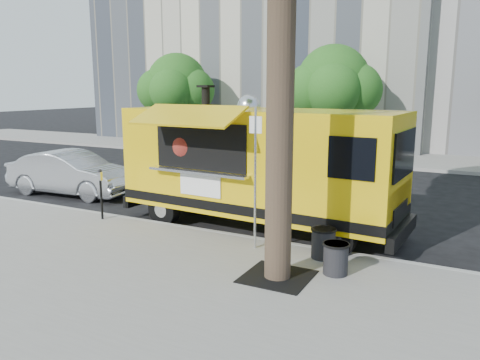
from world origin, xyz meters
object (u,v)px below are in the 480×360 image
object	(u,v)px
sign_post	(255,170)
trash_bin_left	(323,242)
sedan	(72,173)
far_tree_a	(177,84)
food_truck	(257,164)
parking_meter	(101,188)
trash_bin_right	(336,258)
far_tree_b	(333,82)

from	to	relation	value
sign_post	trash_bin_left	distance (m)	2.02
sedan	sign_post	bearing A→B (deg)	-111.20
far_tree_a	food_truck	bearing A→B (deg)	-48.35
parking_meter	food_truck	bearing A→B (deg)	21.89
food_truck	trash_bin_right	size ratio (longest dim) A/B	12.44
far_tree_b	trash_bin_right	world-z (taller)	far_tree_b
sedan	trash_bin_left	world-z (taller)	sedan
far_tree_b	trash_bin_left	xyz separation A→B (m)	(4.04, -14.17, -3.35)
sign_post	sedan	size ratio (longest dim) A/B	0.67
sign_post	sedan	distance (m)	8.39
trash_bin_left	food_truck	bearing A→B (deg)	143.99
food_truck	sedan	xyz separation A→B (m)	(-7.19, 0.68, -0.95)
sign_post	food_truck	size ratio (longest dim) A/B	0.41
far_tree_b	sedan	bearing A→B (deg)	-114.53
trash_bin_left	trash_bin_right	world-z (taller)	trash_bin_left
far_tree_b	parking_meter	xyz separation A→B (m)	(-2.00, -14.05, -2.85)
far_tree_a	sedan	xyz separation A→B (m)	(3.59, -11.44, -3.04)
far_tree_a	far_tree_b	distance (m)	9.01
far_tree_b	trash_bin_left	size ratio (longest dim) A/B	8.89
parking_meter	sign_post	bearing A→B (deg)	-2.52
sign_post	parking_meter	distance (m)	4.64
sign_post	trash_bin_right	world-z (taller)	sign_post
far_tree_a	trash_bin_left	bearing A→B (deg)	-46.55
trash_bin_right	far_tree_a	bearing A→B (deg)	133.00
far_tree_a	food_truck	distance (m)	16.37
food_truck	trash_bin_left	bearing A→B (deg)	-32.33
parking_meter	food_truck	xyz separation A→B (m)	(3.79, 1.52, 0.71)
far_tree_a	sign_post	bearing A→B (deg)	-50.17
food_truck	trash_bin_left	world-z (taller)	food_truck
far_tree_b	parking_meter	distance (m)	14.48
far_tree_b	trash_bin_right	distance (m)	15.90
far_tree_a	far_tree_b	xyz separation A→B (m)	(9.00, 0.40, 0.06)
far_tree_b	sedan	distance (m)	13.38
sign_post	far_tree_b	bearing A→B (deg)	100.15
far_tree_a	parking_meter	distance (m)	15.59
far_tree_a	far_tree_b	world-z (taller)	far_tree_b
far_tree_b	sedan	size ratio (longest dim) A/B	1.23
far_tree_b	trash_bin_right	xyz separation A→B (m)	(4.50, -14.87, -3.37)
sedan	trash_bin_left	bearing A→B (deg)	-108.19
far_tree_a	food_truck	size ratio (longest dim) A/B	0.73
sign_post	sedan	xyz separation A→B (m)	(-7.96, 2.41, -1.11)
parking_meter	far_tree_b	bearing A→B (deg)	81.90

